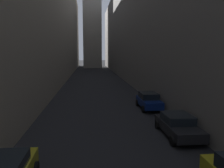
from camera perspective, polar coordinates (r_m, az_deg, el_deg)
name	(u,v)px	position (r m, az deg, el deg)	size (l,w,h in m)	color
ground_plane	(96,81)	(44.83, -3.95, 0.74)	(264.00, 264.00, 0.00)	black
building_block_left	(32,16)	(48.20, -18.88, 15.33)	(12.64, 108.00, 24.32)	gray
building_block_right	(159,26)	(48.82, 11.31, 13.70)	(14.28, 108.00, 21.32)	slate
parked_car_right_third	(178,125)	(15.80, 15.68, -9.53)	(2.03, 4.49, 1.38)	black
parked_car_right_far	(149,101)	(22.63, 8.92, -3.98)	(1.91, 4.08, 1.53)	navy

